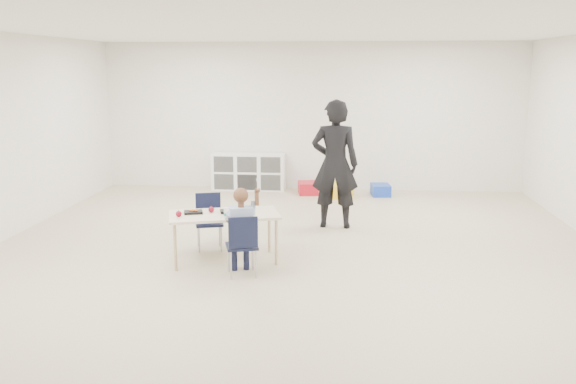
# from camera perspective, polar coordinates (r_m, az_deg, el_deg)

# --- Properties ---
(room) EXTENTS (9.00, 9.02, 2.80)m
(room) POSITION_cam_1_polar(r_m,az_deg,el_deg) (7.27, 0.34, 4.23)
(room) COLOR #BBAE8F
(room) RESTS_ON ground
(table) EXTENTS (1.44, 0.99, 0.60)m
(table) POSITION_cam_1_polar(r_m,az_deg,el_deg) (7.47, -5.96, -4.22)
(table) COLOR #F3E6C2
(table) RESTS_ON ground
(chair_near) EXTENTS (0.43, 0.41, 0.72)m
(chair_near) POSITION_cam_1_polar(r_m,az_deg,el_deg) (6.95, -4.35, -4.94)
(chair_near) COLOR black
(chair_near) RESTS_ON ground
(chair_far) EXTENTS (0.43, 0.41, 0.72)m
(chair_far) POSITION_cam_1_polar(r_m,az_deg,el_deg) (7.97, -7.38, -2.82)
(chair_far) COLOR black
(chair_far) RESTS_ON ground
(child) EXTENTS (0.59, 0.59, 1.13)m
(child) POSITION_cam_1_polar(r_m,az_deg,el_deg) (6.89, -4.37, -3.29)
(child) COLOR #AABCE6
(child) RESTS_ON chair_near
(lunch_tray_near) EXTENTS (0.26, 0.21, 0.03)m
(lunch_tray_near) POSITION_cam_1_polar(r_m,az_deg,el_deg) (7.44, -5.50, -1.80)
(lunch_tray_near) COLOR black
(lunch_tray_near) RESTS_ON table
(lunch_tray_far) EXTENTS (0.26, 0.21, 0.03)m
(lunch_tray_far) POSITION_cam_1_polar(r_m,az_deg,el_deg) (7.45, -8.85, -1.88)
(lunch_tray_far) COLOR black
(lunch_tray_far) RESTS_ON table
(milk_carton) EXTENTS (0.09, 0.09, 0.10)m
(milk_carton) POSITION_cam_1_polar(r_m,az_deg,el_deg) (7.25, -5.73, -1.88)
(milk_carton) COLOR white
(milk_carton) RESTS_ON table
(bread_roll) EXTENTS (0.09, 0.09, 0.07)m
(bread_roll) POSITION_cam_1_polar(r_m,az_deg,el_deg) (7.33, -3.65, -1.82)
(bread_roll) COLOR tan
(bread_roll) RESTS_ON table
(apple_near) EXTENTS (0.07, 0.07, 0.07)m
(apple_near) POSITION_cam_1_polar(r_m,az_deg,el_deg) (7.46, -7.20, -1.64)
(apple_near) COLOR maroon
(apple_near) RESTS_ON table
(apple_far) EXTENTS (0.07, 0.07, 0.07)m
(apple_far) POSITION_cam_1_polar(r_m,az_deg,el_deg) (7.30, -10.19, -2.03)
(apple_far) COLOR maroon
(apple_far) RESTS_ON table
(cubby_shelf) EXTENTS (1.40, 0.40, 0.70)m
(cubby_shelf) POSITION_cam_1_polar(r_m,az_deg,el_deg) (11.77, -3.70, 1.91)
(cubby_shelf) COLOR white
(cubby_shelf) RESTS_ON ground
(adult) EXTENTS (0.70, 0.47, 1.88)m
(adult) POSITION_cam_1_polar(r_m,az_deg,el_deg) (8.92, 4.41, 2.61)
(adult) COLOR black
(adult) RESTS_ON ground
(bin_red) EXTENTS (0.42, 0.50, 0.22)m
(bin_red) POSITION_cam_1_polar(r_m,az_deg,el_deg) (11.40, 1.89, 0.38)
(bin_red) COLOR #B51221
(bin_red) RESTS_ON ground
(bin_yellow) EXTENTS (0.47, 0.56, 0.24)m
(bin_yellow) POSITION_cam_1_polar(r_m,az_deg,el_deg) (11.14, 5.00, 0.12)
(bin_yellow) COLOR yellow
(bin_yellow) RESTS_ON ground
(bin_blue) EXTENTS (0.37, 0.46, 0.21)m
(bin_blue) POSITION_cam_1_polar(r_m,az_deg,el_deg) (11.38, 8.66, 0.19)
(bin_blue) COLOR #173BB2
(bin_blue) RESTS_ON ground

